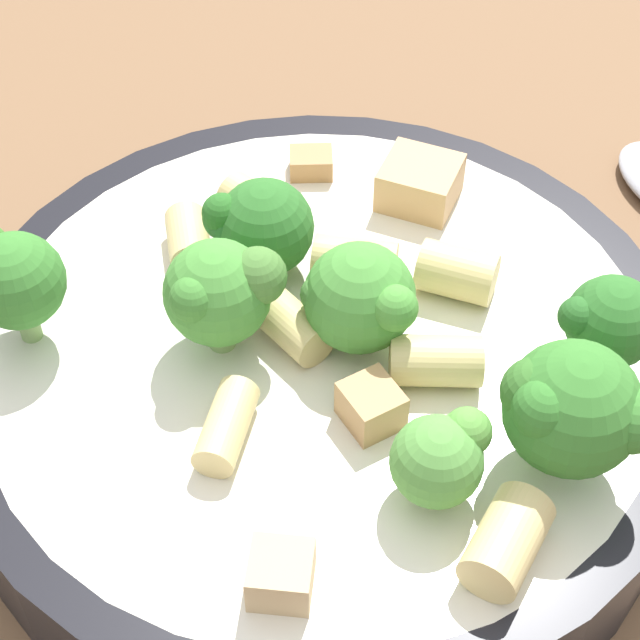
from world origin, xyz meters
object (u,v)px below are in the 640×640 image
at_px(rigatoni_6, 189,239).
at_px(chicken_chunk_0, 420,183).
at_px(broccoli_floret_1, 257,226).
at_px(rigatoni_1, 507,542).
at_px(chicken_chunk_3, 371,406).
at_px(broccoli_floret_4, 612,322).
at_px(rigatoni_4, 436,361).
at_px(broccoli_floret_2, 443,455).
at_px(broccoli_floret_6, 572,409).
at_px(broccoli_floret_3, 221,290).
at_px(rigatoni_7, 258,208).
at_px(rigatoni_0, 457,272).
at_px(chicken_chunk_2, 321,163).
at_px(broccoli_floret_0, 361,304).
at_px(rigatoni_3, 355,261).
at_px(chicken_chunk_1, 281,575).
at_px(pasta_bowl, 320,374).
at_px(rigatoni_5, 226,426).
at_px(broccoli_floret_5, 11,279).
at_px(rigatoni_2, 292,325).

relative_size(rigatoni_6, chicken_chunk_0, 0.89).
distance_m(broccoli_floret_1, rigatoni_1, 0.14).
bearing_deg(chicken_chunk_3, broccoli_floret_4, -167.64).
bearing_deg(rigatoni_4, broccoli_floret_2, 85.29).
xyz_separation_m(broccoli_floret_6, rigatoni_4, (0.03, -0.04, -0.02)).
bearing_deg(broccoli_floret_3, rigatoni_7, -100.69).
relative_size(rigatoni_0, rigatoni_6, 1.08).
bearing_deg(chicken_chunk_2, broccoli_floret_0, 95.77).
distance_m(broccoli_floret_3, rigatoni_3, 0.05).
distance_m(broccoli_floret_0, chicken_chunk_2, 0.09).
bearing_deg(rigatoni_6, chicken_chunk_0, -162.67).
relative_size(broccoli_floret_4, chicken_chunk_0, 1.41).
height_order(broccoli_floret_6, chicken_chunk_0, broccoli_floret_6).
bearing_deg(rigatoni_1, broccoli_floret_3, -46.65).
bearing_deg(broccoli_floret_1, chicken_chunk_1, 92.69).
xyz_separation_m(rigatoni_3, chicken_chunk_0, (-0.03, -0.04, 0.00)).
distance_m(broccoli_floret_3, chicken_chunk_0, 0.10).
relative_size(broccoli_floret_6, rigatoni_7, 1.71).
relative_size(chicken_chunk_2, chicken_chunk_3, 0.94).
relative_size(broccoli_floret_1, rigatoni_4, 1.31).
xyz_separation_m(pasta_bowl, broccoli_floret_3, (0.03, -0.00, 0.04)).
bearing_deg(chicken_chunk_0, chicken_chunk_3, 76.09).
bearing_deg(rigatoni_6, rigatoni_5, 100.27).
relative_size(rigatoni_4, chicken_chunk_1, 1.68).
xyz_separation_m(rigatoni_0, rigatoni_7, (0.07, -0.04, -0.00)).
relative_size(broccoli_floret_4, rigatoni_7, 1.41).
relative_size(rigatoni_3, rigatoni_6, 1.19).
xyz_separation_m(broccoli_floret_5, rigatoni_4, (-0.13, 0.02, -0.02)).
bearing_deg(pasta_bowl, broccoli_floret_5, -3.65).
bearing_deg(broccoli_floret_1, broccoli_floret_2, 118.75).
distance_m(broccoli_floret_6, chicken_chunk_2, 0.16).
bearing_deg(rigatoni_0, chicken_chunk_2, -56.41).
distance_m(broccoli_floret_3, broccoli_floret_4, 0.12).
relative_size(broccoli_floret_5, rigatoni_6, 1.73).
bearing_deg(rigatoni_2, broccoli_floret_3, -0.63).
bearing_deg(chicken_chunk_0, rigatoni_6, 17.33).
distance_m(broccoli_floret_5, rigatoni_3, 0.11).
xyz_separation_m(rigatoni_0, rigatoni_3, (0.03, -0.01, -0.00)).
xyz_separation_m(rigatoni_6, rigatoni_7, (-0.02, -0.02, 0.00)).
distance_m(broccoli_floret_0, rigatoni_2, 0.03).
bearing_deg(rigatoni_4, broccoli_floret_4, -179.67).
height_order(pasta_bowl, rigatoni_1, rigatoni_1).
xyz_separation_m(rigatoni_4, rigatoni_5, (0.07, 0.02, -0.00)).
bearing_deg(rigatoni_3, rigatoni_7, -41.20).
distance_m(broccoli_floret_2, broccoli_floret_4, 0.07).
distance_m(rigatoni_2, chicken_chunk_1, 0.09).
bearing_deg(rigatoni_5, broccoli_floret_1, -97.57).
xyz_separation_m(broccoli_floret_2, chicken_chunk_0, (-0.01, -0.13, -0.01)).
height_order(broccoli_floret_2, rigatoni_5, broccoli_floret_2).
height_order(broccoli_floret_2, broccoli_floret_5, broccoli_floret_5).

